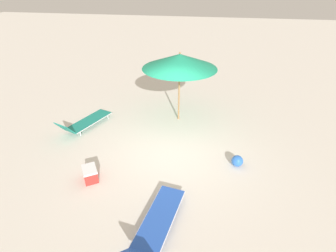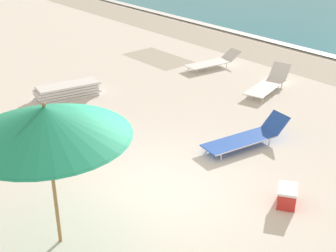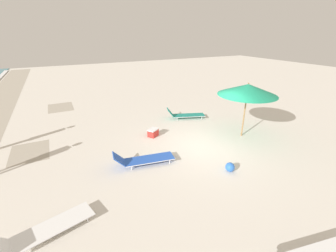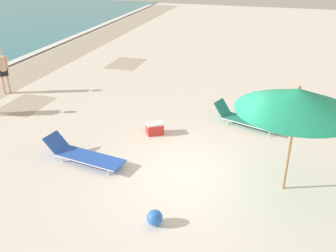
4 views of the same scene
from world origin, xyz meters
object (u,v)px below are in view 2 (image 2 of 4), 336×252
object	(u,v)px
cooler_box	(287,196)
beach_umbrella	(46,122)
sun_lounger_under_umbrella	(268,83)
sun_lounger_beside_umbrella	(213,62)
lounger_stack	(67,91)
beach_ball	(113,145)
sun_lounger_near_water_right	(247,137)

from	to	relation	value
cooler_box	beach_umbrella	bearing A→B (deg)	-59.29
beach_umbrella	cooler_box	bearing A→B (deg)	64.13
sun_lounger_under_umbrella	cooler_box	xyz separation A→B (m)	(4.06, -4.57, -0.03)
sun_lounger_beside_umbrella	cooler_box	distance (m)	8.30
lounger_stack	beach_ball	bearing A→B (deg)	-2.99
sun_lounger_near_water_right	beach_ball	size ratio (longest dim) A/B	6.96
lounger_stack	sun_lounger_under_umbrella	distance (m)	6.08
beach_ball	cooler_box	world-z (taller)	cooler_box
beach_umbrella	lounger_stack	xyz separation A→B (m)	(-5.70, 3.39, -2.03)
beach_umbrella	lounger_stack	size ratio (longest dim) A/B	1.31
sun_lounger_under_umbrella	sun_lounger_beside_umbrella	world-z (taller)	sun_lounger_under_umbrella
lounger_stack	cooler_box	distance (m)	7.55
sun_lounger_beside_umbrella	sun_lounger_near_water_right	bearing A→B (deg)	-30.28
sun_lounger_under_umbrella	cooler_box	distance (m)	6.11
cooler_box	lounger_stack	bearing A→B (deg)	-120.29
sun_lounger_near_water_right	cooler_box	world-z (taller)	sun_lounger_near_water_right
sun_lounger_near_water_right	cooler_box	xyz separation A→B (m)	(2.10, -1.28, -0.03)
sun_lounger_under_umbrella	beach_ball	world-z (taller)	sun_lounger_under_umbrella
lounger_stack	sun_lounger_near_water_right	bearing A→B (deg)	27.94
sun_lounger_under_umbrella	cooler_box	size ratio (longest dim) A/B	3.77
beach_ball	cooler_box	size ratio (longest dim) A/B	0.54
lounger_stack	beach_ball	distance (m)	3.74
sun_lounger_near_water_right	beach_umbrella	bearing A→B (deg)	-77.90
sun_lounger_near_water_right	beach_ball	distance (m)	3.15
lounger_stack	cooler_box	xyz separation A→B (m)	(7.54, 0.41, -0.02)
cooler_box	beach_ball	bearing A→B (deg)	-105.08
lounger_stack	cooler_box	bearing A→B (deg)	13.79
sun_lounger_near_water_right	cooler_box	bearing A→B (deg)	-22.20
lounger_stack	sun_lounger_under_umbrella	bearing A→B (deg)	65.72
beach_ball	cooler_box	distance (m)	4.12
lounger_stack	sun_lounger_near_water_right	size ratio (longest dim) A/B	0.86
sun_lounger_beside_umbrella	beach_ball	size ratio (longest dim) A/B	6.49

